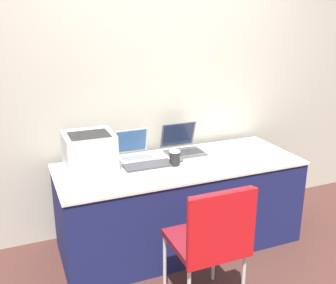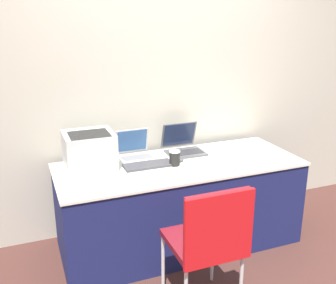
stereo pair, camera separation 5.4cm
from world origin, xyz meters
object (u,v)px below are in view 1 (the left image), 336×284
object	(u,v)px
printer	(89,150)
chair	(213,236)
laptop_left	(135,152)
laptop_right	(183,146)
mouse	(179,160)
external_keyboard	(148,165)
coffee_cup	(175,158)

from	to	relation	value
printer	chair	world-z (taller)	printer
laptop_left	laptop_right	size ratio (longest dim) A/B	0.89
laptop_left	laptop_right	world-z (taller)	laptop_right
printer	laptop_left	size ratio (longest dim) A/B	1.33
laptop_right	mouse	distance (m)	0.25
mouse	external_keyboard	bearing A→B (deg)	-179.69
external_keyboard	coffee_cup	world-z (taller)	coffee_cup
laptop_right	chair	distance (m)	1.16
printer	coffee_cup	distance (m)	0.67
external_keyboard	printer	bearing A→B (deg)	162.37
printer	mouse	xyz separation A→B (m)	(0.70, -0.14, -0.14)
laptop_right	coffee_cup	bearing A→B (deg)	-125.44
external_keyboard	coffee_cup	size ratio (longest dim) A/B	3.25
laptop_left	laptop_right	distance (m)	0.43
coffee_cup	printer	bearing A→B (deg)	163.49
laptop_right	external_keyboard	size ratio (longest dim) A/B	0.82
printer	laptop_right	distance (m)	0.83
coffee_cup	laptop_left	bearing A→B (deg)	129.24
printer	mouse	bearing A→B (deg)	-10.94
laptop_left	chair	distance (m)	1.15
laptop_left	chair	bearing A→B (deg)	-83.40
laptop_right	external_keyboard	distance (m)	0.45
printer	coffee_cup	world-z (taller)	printer
printer	laptop_left	world-z (taller)	printer
mouse	coffee_cup	bearing A→B (deg)	-141.18
printer	external_keyboard	world-z (taller)	printer
external_keyboard	chair	bearing A→B (deg)	-83.85
laptop_right	coffee_cup	size ratio (longest dim) A/B	2.66
laptop_left	mouse	xyz separation A→B (m)	(0.30, -0.24, -0.04)
chair	laptop_right	bearing A→B (deg)	74.87
laptop_left	laptop_right	bearing A→B (deg)	-3.24
laptop_right	coffee_cup	xyz separation A→B (m)	(-0.19, -0.27, 0.01)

